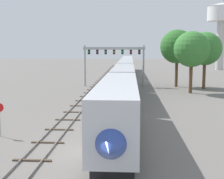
% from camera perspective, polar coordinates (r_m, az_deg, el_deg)
% --- Properties ---
extents(ground_plane, '(400.00, 400.00, 0.00)m').
position_cam_1_polar(ground_plane, '(23.19, -4.30, -11.24)').
color(ground_plane, slate).
extents(track_main, '(2.60, 200.00, 0.16)m').
position_cam_1_polar(track_main, '(82.10, 2.67, 2.30)').
color(track_main, slate).
rests_on(track_main, ground).
extents(track_near, '(2.60, 160.00, 0.16)m').
position_cam_1_polar(track_near, '(62.54, -2.61, 0.69)').
color(track_near, slate).
rests_on(track_near, ground).
extents(passenger_train, '(3.04, 98.51, 4.80)m').
position_cam_1_polar(passenger_train, '(64.79, 2.49, 3.18)').
color(passenger_train, silver).
rests_on(passenger_train, ground).
extents(signal_gantry, '(12.10, 0.49, 8.02)m').
position_cam_1_polar(signal_gantry, '(61.91, 0.37, 6.08)').
color(signal_gantry, '#999BA0').
rests_on(signal_gantry, ground).
extents(water_tower, '(9.58, 9.58, 22.82)m').
position_cam_1_polar(water_tower, '(116.48, 19.16, 12.16)').
color(water_tower, beige).
rests_on(water_tower, ground).
extents(stop_sign, '(0.76, 0.08, 2.88)m').
position_cam_1_polar(stop_sign, '(28.24, -19.66, -4.33)').
color(stop_sign, gray).
rests_on(stop_sign, ground).
extents(trackside_tree_left, '(6.48, 6.48, 11.01)m').
position_cam_1_polar(trackside_tree_left, '(62.22, 11.69, 7.59)').
color(trackside_tree_left, brown).
rests_on(trackside_tree_left, ground).
extents(trackside_tree_mid, '(6.06, 6.06, 10.41)m').
position_cam_1_polar(trackside_tree_mid, '(60.25, 16.48, 7.07)').
color(trackside_tree_mid, brown).
rests_on(trackside_tree_mid, ground).
extents(trackside_tree_right, '(5.89, 5.89, 10.24)m').
position_cam_1_polar(trackside_tree_right, '(53.70, 14.21, 7.05)').
color(trackside_tree_right, brown).
rests_on(trackside_tree_right, ground).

